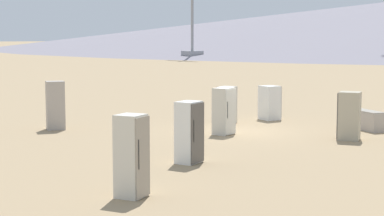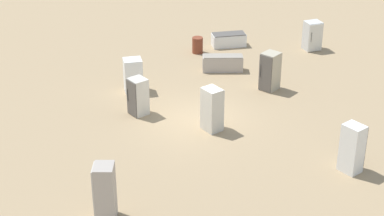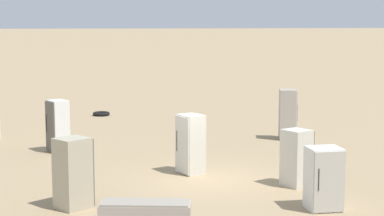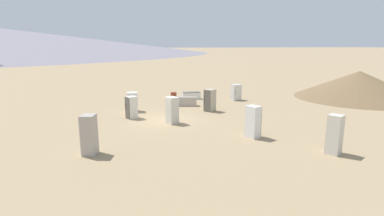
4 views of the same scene
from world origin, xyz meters
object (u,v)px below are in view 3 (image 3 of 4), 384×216
(discarded_fridge_3, at_px, (191,144))
(discarded_fridge_4, at_px, (58,126))
(discarded_fridge_0, at_px, (324,179))
(discarded_fridge_5, at_px, (288,115))
(discarded_fridge_7, at_px, (297,158))
(discarded_fridge_9, at_px, (73,173))
(scrap_tire, at_px, (101,114))

(discarded_fridge_3, relative_size, discarded_fridge_4, 0.98)
(discarded_fridge_0, relative_size, discarded_fridge_5, 0.78)
(discarded_fridge_4, bearing_deg, discarded_fridge_7, -158.57)
(discarded_fridge_4, bearing_deg, discarded_fridge_9, 158.19)
(discarded_fridge_9, xyz_separation_m, scrap_tire, (2.26, 15.39, -0.77))
(discarded_fridge_7, distance_m, scrap_tire, 15.21)
(discarded_fridge_0, relative_size, discarded_fridge_3, 0.85)
(discarded_fridge_5, distance_m, discarded_fridge_7, 7.09)
(discarded_fridge_9, bearing_deg, discarded_fridge_4, 147.97)
(scrap_tire, bearing_deg, discarded_fridge_5, -52.35)
(discarded_fridge_0, distance_m, scrap_tire, 17.31)
(discarded_fridge_4, relative_size, discarded_fridge_9, 1.05)
(discarded_fridge_4, distance_m, discarded_fridge_9, 7.00)
(discarded_fridge_5, height_order, scrap_tire, discarded_fridge_5)
(discarded_fridge_4, xyz_separation_m, discarded_fridge_5, (8.58, 0.31, 0.06))
(discarded_fridge_5, distance_m, discarded_fridge_9, 11.21)
(discarded_fridge_0, height_order, discarded_fridge_5, discarded_fridge_5)
(discarded_fridge_3, bearing_deg, discarded_fridge_0, -173.01)
(discarded_fridge_0, bearing_deg, discarded_fridge_9, -11.01)
(scrap_tire, bearing_deg, discarded_fridge_9, -98.35)
(discarded_fridge_4, xyz_separation_m, discarded_fridge_9, (0.09, -7.00, -0.04))
(discarded_fridge_0, xyz_separation_m, discarded_fridge_7, (0.26, 2.22, 0.03))
(discarded_fridge_4, distance_m, discarded_fridge_5, 8.59)
(discarded_fridge_9, bearing_deg, discarded_fridge_0, 42.17)
(discarded_fridge_3, distance_m, discarded_fridge_9, 4.53)
(discarded_fridge_7, bearing_deg, discarded_fridge_5, 137.68)
(scrap_tire, bearing_deg, discarded_fridge_4, -105.65)
(discarded_fridge_3, height_order, discarded_fridge_4, discarded_fridge_4)
(discarded_fridge_0, bearing_deg, scrap_tire, -74.30)
(discarded_fridge_0, distance_m, discarded_fridge_3, 4.86)
(discarded_fridge_3, distance_m, discarded_fridge_7, 3.24)
(discarded_fridge_3, relative_size, discarded_fridge_9, 1.02)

